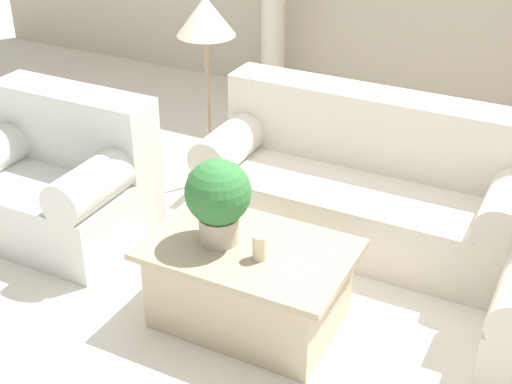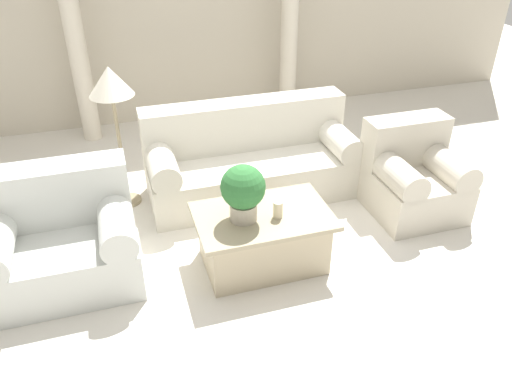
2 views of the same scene
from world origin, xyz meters
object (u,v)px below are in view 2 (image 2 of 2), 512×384
object	(u,v)px
floor_lamp	(111,89)
armchair	(412,175)
sofa_long	(250,159)
potted_plant	(243,190)
loveseat	(61,238)
coffee_table	(263,238)

from	to	relation	value
floor_lamp	armchair	world-z (taller)	floor_lamp
floor_lamp	armchair	xyz separation A→B (m)	(2.66, -0.92, -0.83)
sofa_long	potted_plant	distance (m)	1.33
sofa_long	loveseat	distance (m)	2.01
loveseat	floor_lamp	distance (m)	1.41
sofa_long	armchair	size ratio (longest dim) A/B	2.40
floor_lamp	loveseat	bearing A→B (deg)	-119.18
floor_lamp	potted_plant	bearing A→B (deg)	-57.67
coffee_table	floor_lamp	size ratio (longest dim) A/B	0.78
floor_lamp	coffee_table	bearing A→B (deg)	-52.44
potted_plant	loveseat	bearing A→B (deg)	166.68
loveseat	potted_plant	bearing A→B (deg)	-13.32
sofa_long	floor_lamp	bearing A→B (deg)	173.86
loveseat	floor_lamp	bearing A→B (deg)	60.82
loveseat	coffee_table	world-z (taller)	loveseat
floor_lamp	armchair	distance (m)	2.93
sofa_long	potted_plant	xyz separation A→B (m)	(-0.41, -1.20, 0.40)
potted_plant	armchair	size ratio (longest dim) A/B	0.54
sofa_long	potted_plant	world-z (taller)	potted_plant
loveseat	coffee_table	xyz separation A→B (m)	(1.57, -0.32, -0.12)
sofa_long	armchair	bearing A→B (deg)	-29.33
coffee_table	potted_plant	bearing A→B (deg)	-174.14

